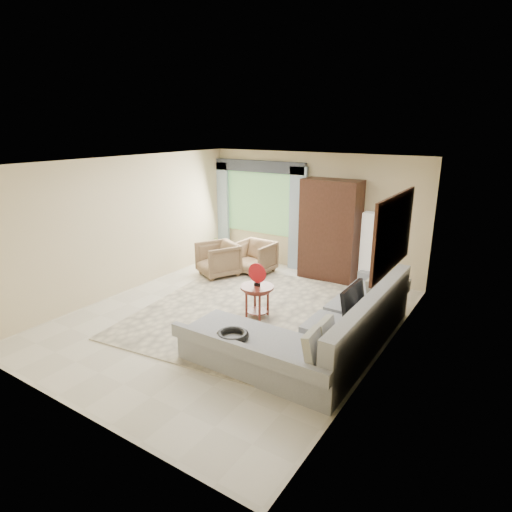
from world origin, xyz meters
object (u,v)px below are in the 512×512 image
Objects in this scene: coffee_table at (257,301)px; armoire at (330,230)px; armchair_right at (255,257)px; floor_lamp at (367,249)px; tv_screen at (353,302)px; armchair_left at (218,259)px; sectional_sofa at (326,333)px; potted_plant at (219,247)px.

armoire is (0.21, 2.47, 0.75)m from coffee_table.
floor_lamp is (2.30, 0.63, 0.39)m from armchair_right.
tv_screen reaches higher than armchair_right.
coffee_table is 2.59m from armoire.
armchair_left reaches higher than coffee_table.
armoire is at bearing 113.06° from sectional_sofa.
armchair_left is at bearing 152.11° from sectional_sofa.
sectional_sofa is 3.74m from armchair_left.
potted_plant is (-0.75, 1.00, -0.08)m from armchair_left.
floor_lamp is (1.01, 2.53, 0.45)m from coffee_table.
coffee_table is at bearing 176.40° from tv_screen.
armchair_right is at bearing -164.60° from floor_lamp.
tv_screen is (0.27, 0.32, 0.44)m from sectional_sofa.
coffee_table is (-1.71, 0.11, -0.42)m from tv_screen.
coffee_table is 1.01× the size of potted_plant.
potted_plant is (-2.62, 2.32, -0.02)m from coffee_table.
armchair_left is 3.14m from floor_lamp.
armchair_left is at bearing -133.20° from armchair_right.
armchair_right is 1.75m from armoire.
armchair_right is 2.42m from floor_lamp.
sectional_sofa reaches higher than potted_plant.
armoire is at bearing 85.10° from coffee_table.
potted_plant is at bearing 145.93° from sectional_sofa.
armchair_left is 0.53× the size of floor_lamp.
tv_screen is at bearing -29.28° from potted_plant.
sectional_sofa is at bearing -16.50° from coffee_table.
coffee_table is at bearing -8.33° from armchair_left.
sectional_sofa is 3.59m from armchair_right.
sectional_sofa is 3.24m from armoire.
armchair_right reaches higher than coffee_table.
floor_lamp is (3.63, 0.21, 0.47)m from potted_plant.
armoire reaches higher than armchair_right.
floor_lamp is at bearing 104.87° from tv_screen.
potted_plant is at bearing -176.67° from floor_lamp.
armoire reaches higher than armchair_left.
tv_screen is 1.31× the size of coffee_table.
floor_lamp reaches higher than coffee_table.
coffee_table is 3.50m from potted_plant.
armchair_right is at bearing 71.91° from armchair_left.
floor_lamp is (-0.43, 2.96, 0.47)m from sectional_sofa.
coffee_table is (-1.44, 0.43, 0.01)m from sectional_sofa.
floor_lamp is (2.88, 1.21, 0.39)m from armchair_left.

